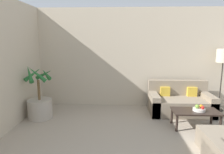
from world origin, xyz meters
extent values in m
cube|color=beige|center=(0.00, 6.36, 1.35)|extent=(8.74, 0.06, 2.70)
cylinder|color=#ADA393|center=(-3.22, 5.29, 0.23)|extent=(0.57, 0.57, 0.45)
cylinder|color=brown|center=(-3.22, 5.29, 0.69)|extent=(0.06, 0.06, 0.47)
cone|color=#23662D|center=(-3.02, 5.29, 1.06)|extent=(0.10, 0.45, 0.36)
cone|color=#23662D|center=(-3.15, 5.50, 1.03)|extent=(0.48, 0.24, 0.30)
cone|color=#23662D|center=(-3.39, 5.41, 1.04)|extent=(0.35, 0.44, 0.33)
cone|color=#23662D|center=(-3.36, 5.19, 1.09)|extent=(0.33, 0.40, 0.39)
cone|color=#23662D|center=(-3.16, 5.13, 1.09)|extent=(0.43, 0.22, 0.40)
cube|color=gray|center=(0.21, 5.75, 0.20)|extent=(1.54, 0.86, 0.39)
cube|color=gray|center=(0.21, 6.10, 0.59)|extent=(1.54, 0.16, 0.40)
cube|color=gray|center=(-0.46, 5.75, 0.26)|extent=(0.20, 0.86, 0.51)
cube|color=gray|center=(0.88, 5.75, 0.26)|extent=(0.20, 0.86, 0.51)
cube|color=gold|center=(-0.13, 5.98, 0.51)|extent=(0.24, 0.12, 0.24)
cube|color=gold|center=(0.56, 5.98, 0.51)|extent=(0.24, 0.12, 0.24)
cylinder|color=#2D2823|center=(1.30, 6.02, 0.01)|extent=(0.24, 0.24, 0.03)
cylinder|color=#2D2823|center=(1.30, 6.02, 0.65)|extent=(0.03, 0.03, 1.26)
cylinder|color=beige|center=(1.30, 6.02, 1.45)|extent=(0.35, 0.35, 0.34)
cylinder|color=black|center=(-0.15, 4.71, 0.17)|extent=(0.05, 0.05, 0.34)
cylinder|color=black|center=(0.72, 4.71, 0.17)|extent=(0.05, 0.05, 0.34)
cylinder|color=black|center=(-0.15, 5.12, 0.17)|extent=(0.05, 0.05, 0.34)
cylinder|color=black|center=(0.72, 5.12, 0.17)|extent=(0.05, 0.05, 0.34)
cube|color=black|center=(0.28, 4.91, 0.36)|extent=(0.96, 0.50, 0.03)
cylinder|color=beige|center=(0.34, 4.90, 0.40)|extent=(0.25, 0.25, 0.05)
sphere|color=red|center=(0.40, 4.85, 0.46)|extent=(0.07, 0.07, 0.07)
sphere|color=olive|center=(0.30, 4.91, 0.47)|extent=(0.08, 0.08, 0.08)
sphere|color=orange|center=(0.40, 4.93, 0.47)|extent=(0.07, 0.07, 0.07)
cube|color=gray|center=(0.34, 3.98, 0.17)|extent=(0.57, 0.54, 0.35)
camera|label=1|loc=(-1.30, 0.84, 1.83)|focal=32.00mm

